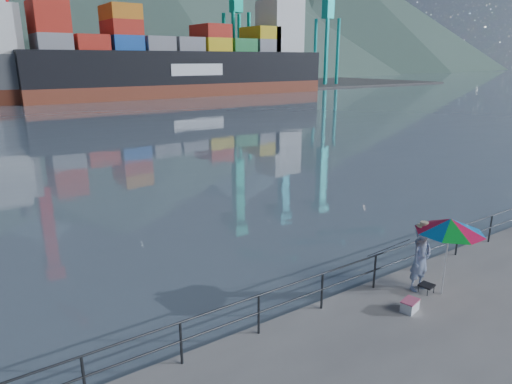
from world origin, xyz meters
TOP-DOWN VIEW (x-y plane):
  - far_dock at (10.00, 93.00)m, footprint 200.00×40.00m
  - guardrail at (0.00, 1.70)m, footprint 22.00×0.06m
  - port_cranes at (31.00, 84.00)m, footprint 116.00×28.00m
  - container_stacks at (37.72, 93.85)m, footprint 58.00×8.40m
  - fisherman at (1.97, 0.94)m, footprint 0.69×0.45m
  - beach_umbrella at (2.27, 0.37)m, footprint 2.38×2.38m
  - folding_stool at (2.00, 0.68)m, footprint 0.42×0.42m
  - cooler_bag at (0.80, 0.31)m, footprint 0.54×0.42m
  - fishing_rod at (1.83, 2.00)m, footprint 0.31×1.72m
  - container_ship at (31.45, 72.59)m, footprint 56.55×9.43m

SIDE VIEW (x-z plane):
  - far_dock at x=10.00m, z-range -0.20..0.20m
  - fishing_rod at x=1.83m, z-range -0.61..0.61m
  - folding_stool at x=2.00m, z-range 0.01..0.25m
  - cooler_bag at x=0.80m, z-range 0.00..0.28m
  - guardrail at x=0.00m, z-range 0.01..1.03m
  - fisherman at x=1.97m, z-range 0.00..1.88m
  - beach_umbrella at x=2.27m, z-range 0.92..3.15m
  - container_stacks at x=37.72m, z-range -0.99..6.81m
  - container_ship at x=31.45m, z-range -3.19..14.91m
  - port_cranes at x=31.00m, z-range -3.20..35.20m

